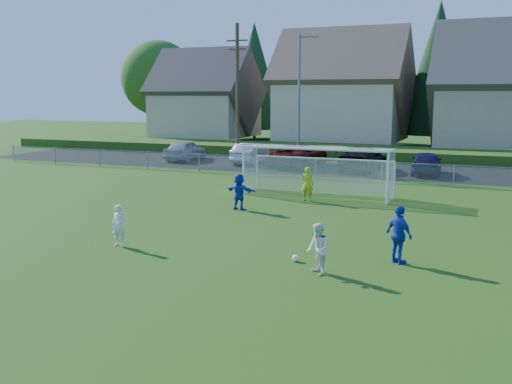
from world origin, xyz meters
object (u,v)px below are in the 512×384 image
Objects in this scene: goalkeeper at (307,184)px; car_b at (250,153)px; soccer_ball at (296,258)px; player_white_a at (119,226)px; player_white_b at (318,249)px; car_a at (185,150)px; car_e at (426,163)px; player_blue_b at (239,192)px; soccer_goal at (319,164)px; car_d at (362,158)px; car_c at (298,155)px; player_blue_a at (399,235)px.

goalkeeper reaches higher than car_b.
soccer_ball is 0.16× the size of player_white_a.
player_white_b reaches higher than soccer_ball.
car_a is 1.04× the size of car_e.
player_blue_b is at bearing 178.24° from player_white_b.
player_blue_b is at bearing 80.46° from player_white_a.
player_white_a is at bearing -104.37° from soccer_goal.
soccer_goal is (-3.96, -10.32, 0.88)m from car_e.
car_b is 0.81× the size of car_d.
car_e is at bearing 87.32° from soccer_ball.
soccer_goal is at bearing 64.23° from car_e.
soccer_goal is at bearing 157.80° from player_white_b.
car_b is (-8.83, 13.43, -0.07)m from goalkeeper.
soccer_ball is at bearing 112.77° from car_c.
car_d is at bearing -86.39° from player_blue_b.
player_white_a is 0.25× the size of car_d.
soccer_goal is (3.17, 12.36, 0.92)m from player_white_a.
player_blue_a is at bearing 90.30° from car_e.
car_a is at bearing -3.95° from car_b.
player_white_a is at bearing 68.03° from goalkeeper.
player_blue_b is (-7.97, 5.87, -0.08)m from player_blue_a.
player_white_a is 0.31× the size of car_b.
player_blue_a reaches higher than car_e.
goalkeeper is at bearing 92.95° from car_d.
player_white_b is at bearing 114.19° from car_c.
car_a is 5.44m from car_b.
player_blue_a is 0.40× the size of car_e.
player_blue_a is 9.90m from player_blue_b.
player_white_a is 9.14m from player_blue_a.
goalkeeper reaches higher than soccer_ball.
soccer_goal reaches higher than player_white_b.
car_b is at bearing -62.30° from goalkeeper.
goalkeeper is (-3.96, 11.13, 0.08)m from player_white_b.
player_white_b is 27.69m from car_b.
car_e is (12.82, -1.42, 0.00)m from car_b.
car_d is (-0.23, 12.34, -0.00)m from goalkeeper.
goalkeeper is at bearing -18.87° from player_blue_a.
car_b is at bearing 116.56° from soccer_ball.
soccer_goal reaches higher than car_c.
car_c is (-10.73, 21.92, -0.07)m from player_blue_a.
car_b is (-5.70, 24.10, 0.04)m from player_white_a.
goalkeeper is at bearing -112.55° from player_blue_b.
player_blue_a is at bearing 118.69° from car_b.
car_a reaches higher than car_b.
soccer_ball is 0.03× the size of soccer_goal.
car_c is at bearing -69.79° from player_blue_b.
car_a is 9.43m from car_c.
car_b is at bearing -57.54° from player_blue_b.
car_b is at bearing 168.29° from player_white_b.
goalkeeper is (-2.96, 10.15, 0.71)m from soccer_ball.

